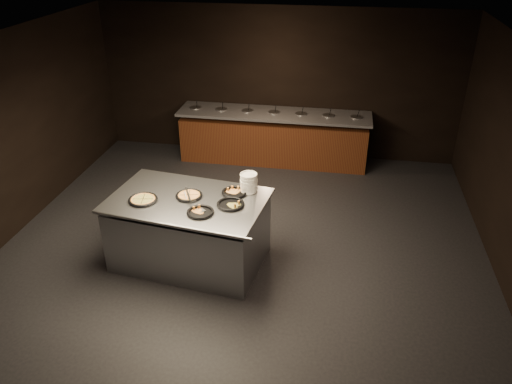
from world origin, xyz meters
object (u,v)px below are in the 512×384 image
(plate_stack, at_px, (249,183))
(pan_veggie_whole, at_px, (143,200))
(pan_cheese_whole, at_px, (189,195))
(serving_counter, at_px, (189,232))

(plate_stack, bearing_deg, pan_veggie_whole, -159.28)
(pan_veggie_whole, relative_size, pan_cheese_whole, 1.07)
(pan_cheese_whole, bearing_deg, pan_veggie_whole, -159.34)
(serving_counter, relative_size, pan_veggie_whole, 5.73)
(plate_stack, distance_m, pan_cheese_whole, 0.82)
(plate_stack, relative_size, pan_veggie_whole, 0.68)
(serving_counter, height_order, plate_stack, plate_stack)
(serving_counter, relative_size, pan_cheese_whole, 6.14)
(serving_counter, bearing_deg, pan_veggie_whole, -157.64)
(serving_counter, height_order, pan_veggie_whole, pan_veggie_whole)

